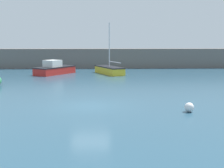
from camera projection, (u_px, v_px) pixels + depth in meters
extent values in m
cube|color=#284C60|center=(91.00, 108.00, 20.33)|extent=(120.00, 120.00, 0.20)
cube|color=#66605B|center=(96.00, 58.00, 47.81)|extent=(44.71, 2.89, 2.92)
cube|color=yellow|center=(109.00, 71.00, 39.26)|extent=(3.71, 5.72, 0.81)
cube|color=black|center=(109.00, 67.00, 39.20)|extent=(3.79, 5.84, 0.12)
cylinder|color=silver|center=(109.00, 45.00, 38.81)|extent=(0.13, 0.13, 5.54)
cylinder|color=silver|center=(115.00, 62.00, 37.68)|extent=(1.33, 2.95, 0.10)
cube|color=red|center=(55.00, 71.00, 39.08)|extent=(4.88, 5.74, 0.82)
cube|color=black|center=(55.00, 67.00, 39.02)|extent=(4.98, 5.86, 0.12)
cube|color=silver|center=(52.00, 64.00, 38.61)|extent=(2.39, 2.44, 0.95)
sphere|color=white|center=(189.00, 107.00, 18.63)|extent=(0.57, 0.57, 0.57)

